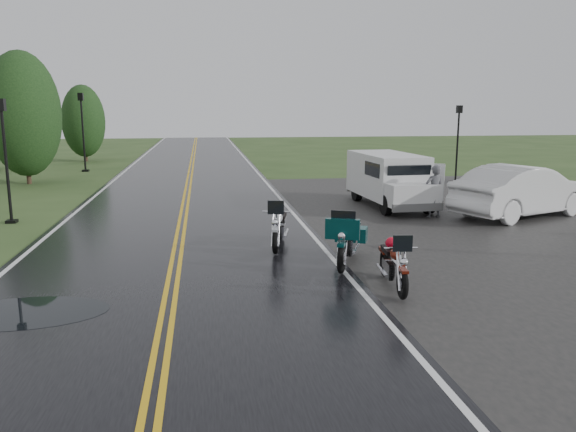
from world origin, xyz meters
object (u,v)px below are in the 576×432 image
at_px(van_white, 387,187).
at_px(person_at_van, 434,192).
at_px(lamp_post_far_left, 83,132).
at_px(sedan_white, 522,192).
at_px(motorcycle_red, 403,272).
at_px(lamp_post_near_left, 6,161).
at_px(motorcycle_silver, 275,231).
at_px(motorcycle_teal, 342,245).
at_px(lamp_post_far_right, 457,145).

xyz_separation_m(van_white, person_at_van, (1.48, -0.55, -0.13)).
bearing_deg(lamp_post_far_left, sedan_white, -43.85).
relative_size(motorcycle_red, van_white, 0.40).
relative_size(motorcycle_red, lamp_post_near_left, 0.52).
bearing_deg(sedan_white, person_at_van, 62.63).
distance_m(motorcycle_red, motorcycle_silver, 4.22).
bearing_deg(lamp_post_far_left, van_white, -50.81).
height_order(motorcycle_silver, sedan_white, sedan_white).
distance_m(motorcycle_red, lamp_post_far_left, 26.71).
bearing_deg(motorcycle_teal, sedan_white, 59.02).
height_order(person_at_van, lamp_post_far_left, lamp_post_far_left).
distance_m(van_white, lamp_post_far_left, 20.70).
xyz_separation_m(motorcycle_teal, van_white, (3.24, 6.63, 0.31)).
bearing_deg(lamp_post_far_right, lamp_post_far_left, 155.79).
bearing_deg(motorcycle_silver, motorcycle_teal, -43.80).
bearing_deg(person_at_van, sedan_white, 168.18).
height_order(van_white, lamp_post_far_right, lamp_post_far_right).
bearing_deg(motorcycle_silver, motorcycle_red, -49.01).
xyz_separation_m(person_at_van, lamp_post_near_left, (-13.91, 1.28, 1.12)).
distance_m(motorcycle_teal, motorcycle_silver, 2.26).
relative_size(motorcycle_silver, lamp_post_far_right, 0.58).
bearing_deg(sedan_white, lamp_post_near_left, 63.03).
bearing_deg(motorcycle_red, lamp_post_far_left, 119.35).
distance_m(van_white, lamp_post_near_left, 12.49).
bearing_deg(van_white, motorcycle_red, -109.69).
distance_m(lamp_post_near_left, lamp_post_far_left, 15.30).
bearing_deg(lamp_post_far_left, person_at_van, -48.74).
bearing_deg(motorcycle_silver, lamp_post_far_left, 125.73).
distance_m(motorcycle_silver, sedan_white, 9.79).
bearing_deg(motorcycle_silver, lamp_post_near_left, 158.80).
bearing_deg(motorcycle_red, person_at_van, 69.34).
distance_m(van_white, sedan_white, 4.59).
height_order(sedan_white, lamp_post_near_left, lamp_post_near_left).
distance_m(motorcycle_red, lamp_post_near_left, 13.61).
xyz_separation_m(motorcycle_red, lamp_post_far_left, (-10.55, 24.49, 1.68)).
distance_m(lamp_post_near_left, lamp_post_far_right, 19.63).
relative_size(motorcycle_red, sedan_white, 0.39).
relative_size(motorcycle_silver, van_white, 0.43).
bearing_deg(motorcycle_red, sedan_white, 53.38).
relative_size(van_white, sedan_white, 0.97).
bearing_deg(van_white, person_at_van, -23.76).
height_order(sedan_white, lamp_post_far_right, lamp_post_far_right).
relative_size(motorcycle_red, lamp_post_far_left, 0.45).
xyz_separation_m(motorcycle_red, person_at_van, (3.99, 7.92, 0.27)).
relative_size(motorcycle_red, lamp_post_far_right, 0.54).
bearing_deg(van_white, lamp_post_near_left, 173.44).
distance_m(motorcycle_teal, van_white, 7.39).
bearing_deg(van_white, lamp_post_far_left, 125.98).
relative_size(sedan_white, lamp_post_far_right, 1.38).
height_order(motorcycle_teal, lamp_post_far_right, lamp_post_far_right).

